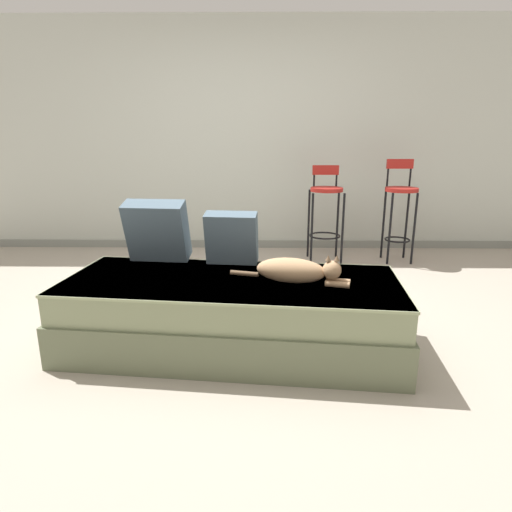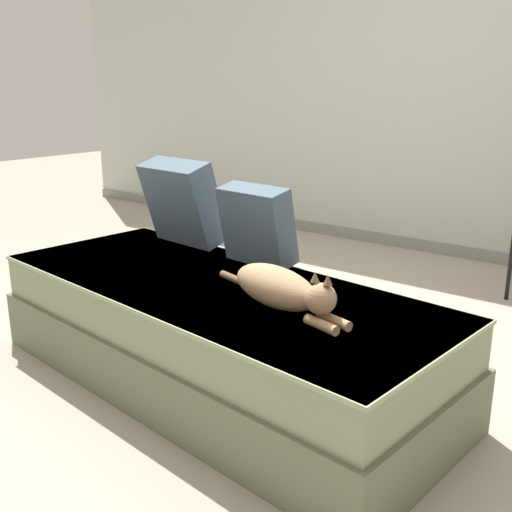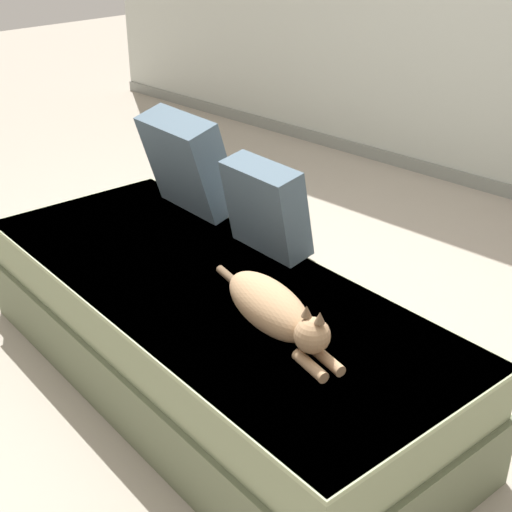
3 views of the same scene
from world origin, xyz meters
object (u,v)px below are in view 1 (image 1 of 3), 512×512
object	(u,v)px
throw_pillow_middle	(232,238)
bar_stool_near_window	(326,205)
couch	(232,313)
bar_stool_by_doorway	(400,202)
throw_pillow_corner	(157,231)
cat	(296,271)

from	to	relation	value
throw_pillow_middle	bar_stool_near_window	distance (m)	1.92
couch	bar_stool_by_doorway	bearing A→B (deg)	50.93
throw_pillow_corner	cat	world-z (taller)	throw_pillow_corner
bar_stool_near_window	bar_stool_by_doorway	bearing A→B (deg)	0.14
throw_pillow_middle	cat	bearing A→B (deg)	-43.78
bar_stool_near_window	bar_stool_by_doorway	distance (m)	0.79
couch	cat	size ratio (longest dim) A/B	2.98
throw_pillow_corner	cat	xyz separation A→B (m)	(0.93, -0.44, -0.14)
cat	bar_stool_near_window	world-z (taller)	bar_stool_near_window
throw_pillow_corner	bar_stool_by_doorway	size ratio (longest dim) A/B	0.41
bar_stool_near_window	bar_stool_by_doorway	size ratio (longest dim) A/B	0.94
couch	cat	distance (m)	0.50
couch	cat	xyz separation A→B (m)	(0.39, -0.06, 0.30)
throw_pillow_corner	bar_stool_by_doorway	bearing A→B (deg)	37.11
throw_pillow_middle	cat	world-z (taller)	throw_pillow_middle
cat	bar_stool_near_window	bearing A→B (deg)	77.19
couch	bar_stool_near_window	world-z (taller)	bar_stool_near_window
throw_pillow_middle	throw_pillow_corner	bearing A→B (deg)	174.19
bar_stool_near_window	throw_pillow_middle	bearing A→B (deg)	-117.45
couch	bar_stool_by_doorway	xyz separation A→B (m)	(1.65, 2.04, 0.41)
throw_pillow_corner	bar_stool_near_window	xyz separation A→B (m)	(1.40, 1.65, -0.06)
couch	throw_pillow_corner	bearing A→B (deg)	144.62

